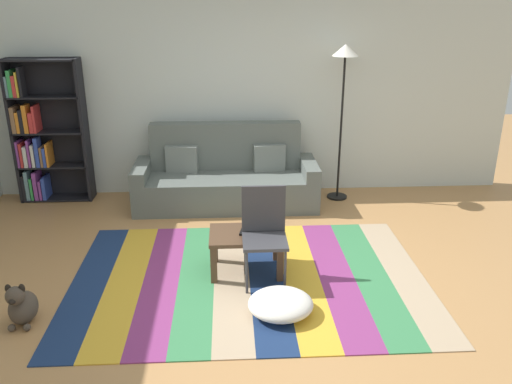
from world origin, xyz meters
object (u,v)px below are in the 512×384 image
object	(u,v)px
pouf	(281,304)
standing_lamp	(344,72)
bookshelf	(41,136)
coffee_table	(246,240)
tv_remote	(243,232)
dog	(22,306)
couch	(226,178)
folding_chair	(264,227)

from	to	relation	value
pouf	standing_lamp	distance (m)	3.23
bookshelf	coffee_table	bearing A→B (deg)	-39.58
coffee_table	tv_remote	distance (m)	0.09
bookshelf	tv_remote	xyz separation A→B (m)	(2.47, -2.05, -0.43)
dog	couch	bearing A→B (deg)	56.84
dog	tv_remote	bearing A→B (deg)	22.98
couch	standing_lamp	size ratio (longest dim) A/B	1.15
standing_lamp	dog	bearing A→B (deg)	-139.53
couch	folding_chair	distance (m)	1.98
couch	standing_lamp	xyz separation A→B (m)	(1.46, 0.12, 1.30)
coffee_table	tv_remote	world-z (taller)	tv_remote
pouf	dog	world-z (taller)	dog
pouf	folding_chair	world-z (taller)	folding_chair
dog	folding_chair	world-z (taller)	folding_chair
standing_lamp	folding_chair	world-z (taller)	standing_lamp
standing_lamp	tv_remote	xyz separation A→B (m)	(-1.30, -1.89, -1.22)
standing_lamp	bookshelf	bearing A→B (deg)	177.51
bookshelf	tv_remote	world-z (taller)	bookshelf
tv_remote	coffee_table	bearing A→B (deg)	-13.43
couch	tv_remote	distance (m)	1.77
tv_remote	couch	bearing A→B (deg)	106.87
couch	folding_chair	xyz separation A→B (m)	(0.35, -1.94, 0.20)
dog	tv_remote	xyz separation A→B (m)	(1.81, 0.77, 0.25)
coffee_table	dog	distance (m)	2.00
couch	coffee_table	bearing A→B (deg)	-84.00
couch	bookshelf	world-z (taller)	bookshelf
bookshelf	standing_lamp	world-z (taller)	standing_lamp
standing_lamp	pouf	bearing A→B (deg)	-110.89
pouf	tv_remote	world-z (taller)	tv_remote
bookshelf	pouf	world-z (taller)	bookshelf
coffee_table	couch	bearing A→B (deg)	96.00
coffee_table	pouf	bearing A→B (deg)	-71.07
pouf	tv_remote	bearing A→B (deg)	110.63
bookshelf	pouf	size ratio (longest dim) A/B	3.30
couch	dog	size ratio (longest dim) A/B	5.69
standing_lamp	coffee_table	bearing A→B (deg)	-123.74
dog	folding_chair	distance (m)	2.12
dog	tv_remote	distance (m)	1.98
dog	folding_chair	bearing A→B (deg)	16.57
bookshelf	tv_remote	size ratio (longest dim) A/B	12.01
folding_chair	dog	bearing A→B (deg)	-152.07
tv_remote	folding_chair	world-z (taller)	folding_chair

